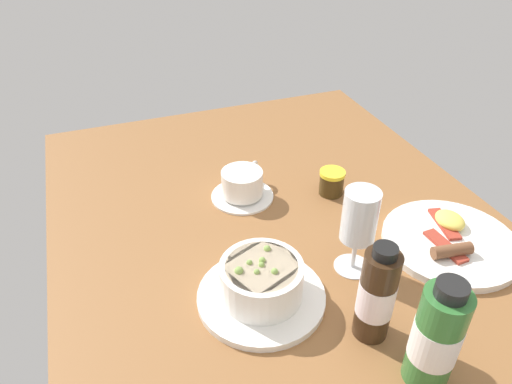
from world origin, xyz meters
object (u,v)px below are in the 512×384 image
(coffee_cup, at_px, (242,185))
(sauce_bottle_green, at_px, (436,337))
(porridge_bowl, at_px, (261,284))
(wine_glass, at_px, (359,220))
(sauce_bottle_brown, at_px, (376,295))
(breakfast_plate, at_px, (450,240))
(jam_jar, at_px, (332,182))

(coffee_cup, relative_size, sauce_bottle_green, 0.74)
(porridge_bowl, distance_m, wine_glass, 0.19)
(wine_glass, bearing_deg, sauce_bottle_green, -3.81)
(sauce_bottle_green, bearing_deg, sauce_bottle_brown, -161.68)
(breakfast_plate, bearing_deg, porridge_bowl, -89.09)
(coffee_cup, relative_size, wine_glass, 0.82)
(sauce_bottle_brown, bearing_deg, wine_glass, 160.94)
(sauce_bottle_brown, relative_size, breakfast_plate, 0.68)
(coffee_cup, distance_m, wine_glass, 0.29)
(porridge_bowl, relative_size, jam_jar, 3.82)
(coffee_cup, xyz_separation_m, breakfast_plate, (0.27, 0.30, -0.02))
(jam_jar, bearing_deg, wine_glass, -18.02)
(sauce_bottle_green, xyz_separation_m, breakfast_plate, (-0.21, 0.21, -0.07))
(breakfast_plate, bearing_deg, sauce_bottle_green, -44.86)
(wine_glass, bearing_deg, breakfast_plate, 87.34)
(porridge_bowl, distance_m, breakfast_plate, 0.37)
(jam_jar, bearing_deg, sauce_bottle_green, -10.96)
(wine_glass, distance_m, breakfast_plate, 0.21)
(sauce_bottle_brown, bearing_deg, coffee_cup, -170.65)
(wine_glass, distance_m, sauce_bottle_brown, 0.14)
(wine_glass, height_order, sauce_bottle_brown, sauce_bottle_brown)
(jam_jar, bearing_deg, coffee_cup, -105.85)
(coffee_cup, xyz_separation_m, wine_glass, (0.26, 0.11, 0.07))
(wine_glass, xyz_separation_m, jam_jar, (-0.21, 0.07, -0.08))
(sauce_bottle_brown, height_order, breakfast_plate, sauce_bottle_brown)
(sauce_bottle_brown, distance_m, breakfast_plate, 0.27)
(breakfast_plate, bearing_deg, sauce_bottle_brown, -63.38)
(porridge_bowl, bearing_deg, sauce_bottle_brown, 48.31)
(porridge_bowl, distance_m, sauce_bottle_brown, 0.18)
(sauce_bottle_brown, distance_m, sauce_bottle_green, 0.09)
(sauce_bottle_green, distance_m, breakfast_plate, 0.30)
(sauce_bottle_green, bearing_deg, breakfast_plate, 135.14)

